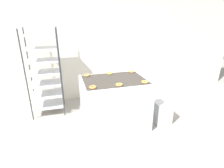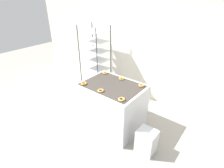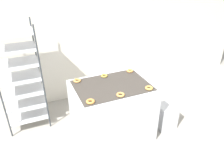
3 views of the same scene
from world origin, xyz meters
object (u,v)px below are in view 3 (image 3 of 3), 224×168
Objects in this scene: fryer_machine at (112,111)px; donut_far_left at (77,81)px; donut_near_center at (121,95)px; donut_near_right at (149,88)px; glaze_bin at (166,116)px; baking_rack_cart at (20,77)px; donut_near_left at (90,101)px; donut_far_right at (130,71)px; donut_far_center at (104,76)px.

donut_far_left is (-0.45, 0.33, 0.49)m from fryer_machine.
donut_near_center is 0.46m from donut_near_right.
donut_near_right is at bearing -35.08° from fryer_machine.
fryer_machine is at bearing 167.44° from glaze_bin.
baking_rack_cart reaches higher than donut_near_center.
donut_near_right is 0.99× the size of donut_far_left.
donut_near_left is at bearing -175.47° from glaze_bin.
donut_near_center is at bearing -55.55° from donut_far_left.
donut_far_left is 1.05× the size of donut_far_right.
glaze_bin is (2.20, -1.07, -0.70)m from baking_rack_cart.
fryer_machine is 0.99m from glaze_bin.
donut_near_right is at bearing -91.42° from donut_far_right.
donut_near_right is at bearing -35.43° from donut_far_left.
donut_far_center is at bearing 54.94° from donut_near_left.
glaze_bin is 1.66m from donut_far_left.
donut_far_left is (-0.44, 0.64, 0.00)m from donut_near_center.
donut_near_left is at bearing 179.97° from donut_near_right.
fryer_machine is 1.60m from baking_rack_cart.
donut_near_center reaches higher than donut_far_center.
donut_far_center is (-0.46, 0.64, -0.00)m from donut_near_right.
donut_near_right is at bearing -0.03° from donut_near_left.
donut_near_left is (-0.45, -0.32, 0.49)m from fryer_machine.
glaze_bin is at bearing -29.36° from donut_far_center.
baking_rack_cart reaches higher than glaze_bin.
donut_near_left reaches higher than donut_near_center.
donut_near_right reaches higher than donut_near_center.
donut_far_left is at bearing 158.95° from glaze_bin.
glaze_bin is 3.94× the size of donut_far_right.
donut_far_right reaches higher than donut_near_right.
donut_far_left is (-0.00, 0.64, -0.00)m from donut_near_left.
donut_near_right is 1.04× the size of donut_far_right.
donut_near_left is at bearing -144.71° from fryer_machine.
glaze_bin is at bearing -21.05° from donut_far_left.
donut_far_right reaches higher than donut_near_center.
donut_far_right reaches higher than donut_far_center.
donut_far_center is (0.45, 0.64, -0.00)m from donut_near_left.
donut_near_right is 0.63m from donut_far_right.
donut_far_right is (0.02, 0.63, 0.00)m from donut_near_right.
donut_near_center is at bearing -0.09° from donut_near_left.
fryer_machine reaches higher than glaze_bin.
donut_near_right is (0.90, -0.00, -0.00)m from donut_near_left.
donut_far_left reaches higher than donut_near_center.
donut_far_center is at bearing -23.40° from baking_rack_cart.
baking_rack_cart is at bearing 124.45° from donut_near_left.
donut_near_right is at bearing 0.03° from donut_near_center.
donut_near_center is at bearing -90.63° from donut_far_center.
baking_rack_cart is 1.44m from donut_near_left.
glaze_bin is at bearing 6.66° from donut_near_center.
donut_near_left is at bearing 179.91° from donut_near_center.
donut_far_center is (0.01, 0.64, -0.00)m from donut_near_center.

